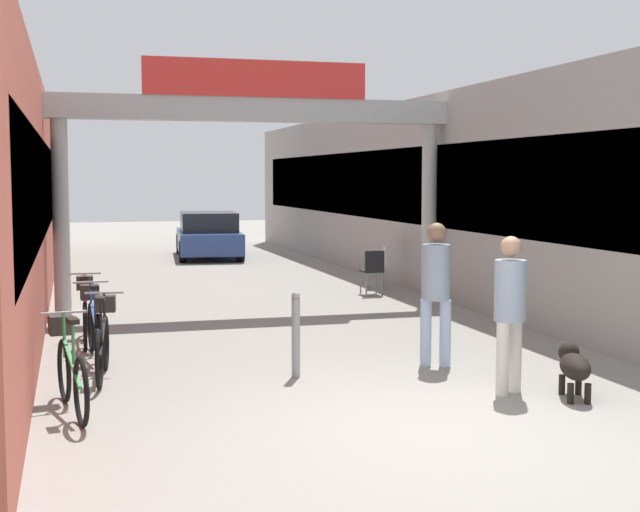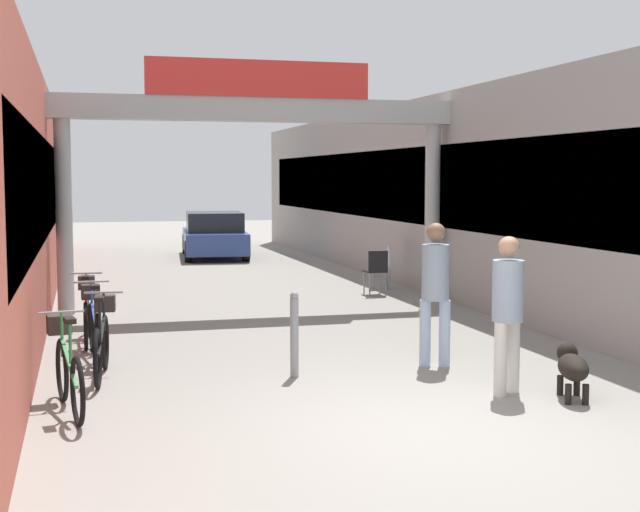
# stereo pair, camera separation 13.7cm
# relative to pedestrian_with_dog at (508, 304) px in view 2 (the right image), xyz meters

# --- Properties ---
(ground_plane) EXTENTS (80.00, 80.00, 0.00)m
(ground_plane) POSITION_rel_pedestrian_with_dog_xyz_m (-1.36, -0.95, -0.99)
(ground_plane) COLOR gray
(storefront_right) EXTENTS (3.00, 26.00, 3.95)m
(storefront_right) POSITION_rel_pedestrian_with_dog_xyz_m (3.74, 10.05, 0.99)
(storefront_right) COLOR #9E9993
(storefront_right) RESTS_ON ground_plane
(arcade_sign_gateway) EXTENTS (7.40, 0.47, 4.39)m
(arcade_sign_gateway) POSITION_rel_pedestrian_with_dog_xyz_m (-1.36, 7.05, 2.16)
(arcade_sign_gateway) COLOR #B2B2B2
(arcade_sign_gateway) RESTS_ON ground_plane
(pedestrian_with_dog) EXTENTS (0.46, 0.46, 1.72)m
(pedestrian_with_dog) POSITION_rel_pedestrian_with_dog_xyz_m (0.00, 0.00, 0.00)
(pedestrian_with_dog) COLOR silver
(pedestrian_with_dog) RESTS_ON ground_plane
(pedestrian_companion) EXTENTS (0.44, 0.44, 1.79)m
(pedestrian_companion) POSITION_rel_pedestrian_with_dog_xyz_m (-0.21, 1.53, 0.05)
(pedestrian_companion) COLOR #A5BFE0
(pedestrian_companion) RESTS_ON ground_plane
(dog_on_leash) EXTENTS (0.49, 0.80, 0.56)m
(dog_on_leash) POSITION_rel_pedestrian_with_dog_xyz_m (0.58, -0.35, -0.64)
(dog_on_leash) COLOR black
(dog_on_leash) RESTS_ON ground_plane
(bicycle_green_nearest) EXTENTS (0.46, 1.68, 0.98)m
(bicycle_green_nearest) POSITION_rel_pedestrian_with_dog_xyz_m (-4.58, 0.52, -0.55)
(bicycle_green_nearest) COLOR black
(bicycle_green_nearest) RESTS_ON ground_plane
(bicycle_black_second) EXTENTS (0.46, 1.69, 0.98)m
(bicycle_black_second) POSITION_rel_pedestrian_with_dog_xyz_m (-4.21, 2.02, -0.55)
(bicycle_black_second) COLOR black
(bicycle_black_second) RESTS_ON ground_plane
(bicycle_blue_third) EXTENTS (0.46, 1.69, 0.98)m
(bicycle_blue_third) POSITION_rel_pedestrian_with_dog_xyz_m (-4.29, 3.21, -0.55)
(bicycle_blue_third) COLOR black
(bicycle_blue_third) RESTS_ON ground_plane
(bicycle_red_farthest) EXTENTS (0.46, 1.69, 0.98)m
(bicycle_red_farthest) POSITION_rel_pedestrian_with_dog_xyz_m (-4.38, 4.31, -0.55)
(bicycle_red_farthest) COLOR black
(bicycle_red_farthest) RESTS_ON ground_plane
(bollard_post_metal) EXTENTS (0.10, 0.10, 1.01)m
(bollard_post_metal) POSITION_rel_pedestrian_with_dog_xyz_m (-2.03, 1.42, -0.47)
(bollard_post_metal) COLOR gray
(bollard_post_metal) RESTS_ON ground_plane
(cafe_chair_black_nearer) EXTENTS (0.41, 0.41, 0.89)m
(cafe_chair_black_nearer) POSITION_rel_pedestrian_with_dog_xyz_m (1.24, 8.12, -0.45)
(cafe_chair_black_nearer) COLOR gray
(cafe_chair_black_nearer) RESTS_ON ground_plane
(cafe_chair_aluminium_farther) EXTENTS (0.48, 0.48, 0.89)m
(cafe_chair_aluminium_farther) POSITION_rel_pedestrian_with_dog_xyz_m (1.72, 9.03, -0.45)
(cafe_chair_aluminium_farther) COLOR gray
(cafe_chair_aluminium_farther) RESTS_ON ground_plane
(parked_car_blue) EXTENTS (2.09, 4.14, 1.33)m
(parked_car_blue) POSITION_rel_pedestrian_with_dog_xyz_m (-0.69, 17.26, -0.34)
(parked_car_blue) COLOR #2D478C
(parked_car_blue) RESTS_ON ground_plane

